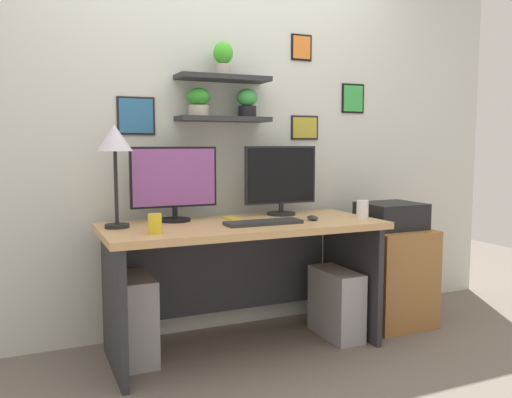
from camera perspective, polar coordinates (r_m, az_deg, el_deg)
ground_plane at (r=3.22m, az=-1.31°, el=-15.86°), size 8.00×8.00×0.00m
back_wall_assembly at (r=3.41m, az=-4.19°, el=8.58°), size 4.40×0.24×2.70m
desk at (r=3.11m, az=-1.73°, el=-6.27°), size 1.60×0.68×0.75m
monitor_left at (r=3.10m, az=-8.85°, el=1.87°), size 0.51×0.18×0.43m
monitor_right at (r=3.34m, az=2.70°, el=2.18°), size 0.49×0.18×0.44m
keyboard at (r=2.96m, az=0.81°, el=-2.56°), size 0.44×0.14×0.02m
computer_mouse at (r=3.13m, az=6.13°, el=-2.03°), size 0.06×0.09×0.03m
desk_lamp at (r=2.90m, az=-15.03°, el=5.66°), size 0.19×0.19×0.55m
cell_phone at (r=3.17m, az=-2.60°, el=-2.09°), size 0.08×0.15×0.01m
pen_cup at (r=2.70m, az=-10.89°, el=-2.63°), size 0.07×0.07×0.10m
water_cup at (r=3.25m, az=11.45°, el=-1.11°), size 0.07×0.07×0.11m
drawer_cabinet at (r=3.68m, az=14.23°, el=-8.01°), size 0.44×0.50×0.64m
printer at (r=3.61m, az=14.40°, el=-1.74°), size 0.38×0.34×0.17m
computer_tower_left at (r=3.07m, az=-12.91°, el=-12.41°), size 0.18×0.40×0.48m
computer_tower_right at (r=3.38m, az=8.65°, el=-11.08°), size 0.18×0.40×0.42m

